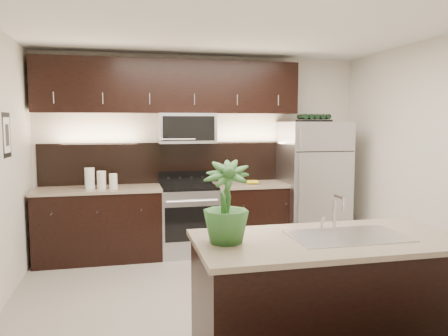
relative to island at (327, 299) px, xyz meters
name	(u,v)px	position (x,y,z in m)	size (l,w,h in m)	color
ground	(238,301)	(-0.37, 1.20, -0.47)	(4.50, 4.50, 0.00)	gray
room_walls	(228,131)	(-0.48, 1.16, 1.22)	(4.52, 4.02, 2.71)	beige
counter_run	(174,220)	(-0.82, 2.89, 0.00)	(3.51, 0.65, 0.94)	black
upper_fixtures	(173,95)	(-0.80, 3.04, 1.67)	(3.49, 0.40, 1.66)	black
island	(327,299)	(0.00, 0.00, 0.00)	(1.96, 0.96, 0.94)	black
sink_faucet	(347,234)	(0.15, 0.01, 0.48)	(0.84, 0.50, 0.28)	silver
refrigerator	(312,185)	(1.15, 2.83, 0.42)	(0.86, 0.78, 1.79)	#B2B2B7
wine_rack	(314,118)	(1.15, 2.83, 1.36)	(0.44, 0.27, 0.10)	black
plant	(226,202)	(-0.76, 0.04, 0.76)	(0.32, 0.32, 0.58)	#2A5D25
canisters	(99,179)	(-1.77, 2.82, 0.59)	(0.40, 0.15, 0.27)	silver
french_press	(289,175)	(0.80, 2.84, 0.58)	(0.10, 0.10, 0.30)	silver
bananas	(248,182)	(0.19, 2.81, 0.50)	(0.19, 0.15, 0.06)	yellow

